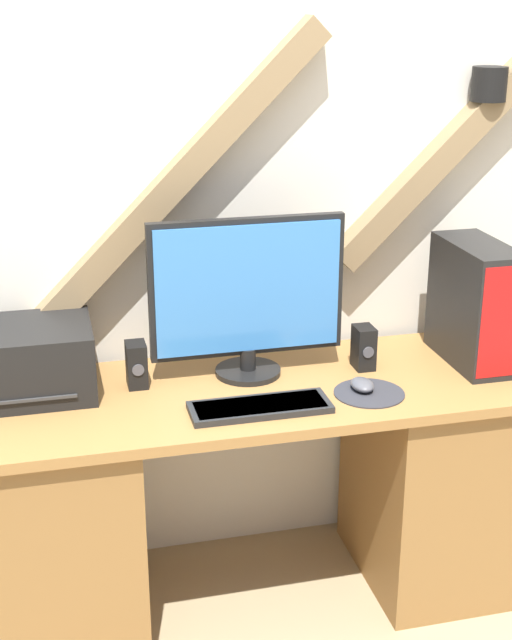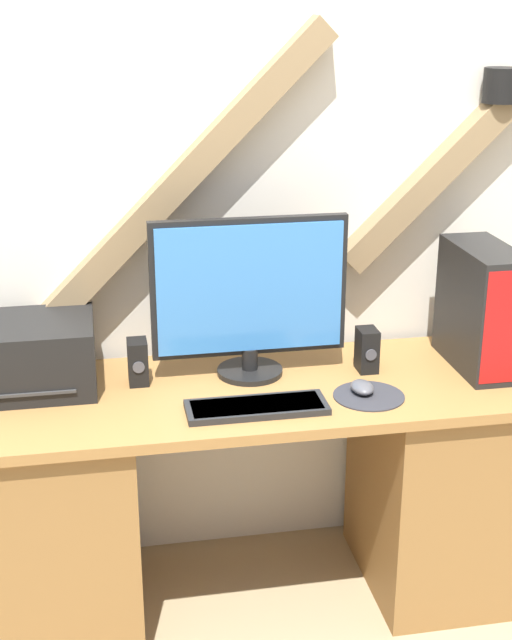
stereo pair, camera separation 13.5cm
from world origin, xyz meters
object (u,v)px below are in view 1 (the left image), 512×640
at_px(speaker_left, 137,365).
at_px(monitor, 248,294).
at_px(keyboard, 260,407).
at_px(mouse, 362,385).
at_px(printer, 26,361).
at_px(computer_tower, 475,304).
at_px(speaker_right, 364,347).

bearing_deg(speaker_left, monitor, 1.71).
height_order(keyboard, mouse, mouse).
distance_m(keyboard, speaker_left, 0.39).
relative_size(monitor, printer, 1.56).
height_order(keyboard, computer_tower, computer_tower).
xyz_separation_m(monitor, speaker_right, (0.34, -0.04, -0.18)).
height_order(mouse, printer, printer).
xyz_separation_m(mouse, speaker_right, (0.06, 0.16, 0.05)).
distance_m(computer_tower, speaker_left, 1.01).
bearing_deg(speaker_left, speaker_right, -2.62).
distance_m(mouse, printer, 0.93).
relative_size(monitor, computer_tower, 1.54).
height_order(keyboard, speaker_right, speaker_right).
bearing_deg(printer, monitor, -1.43).
xyz_separation_m(keyboard, speaker_left, (-0.30, 0.24, 0.05)).
relative_size(monitor, speaker_left, 4.36).
relative_size(keyboard, computer_tower, 1.04).
bearing_deg(speaker_right, mouse, -111.09).
bearing_deg(computer_tower, monitor, 174.38).
relative_size(monitor, speaker_right, 4.36).
distance_m(monitor, speaker_right, 0.39).
xyz_separation_m(mouse, printer, (-0.91, 0.21, 0.08)).
bearing_deg(keyboard, speaker_right, 29.46).
xyz_separation_m(monitor, mouse, (0.28, -0.20, -0.23)).
bearing_deg(mouse, keyboard, -170.51).
distance_m(keyboard, printer, 0.66).
xyz_separation_m(printer, speaker_left, (0.30, -0.03, -0.03)).
xyz_separation_m(speaker_left, speaker_right, (0.67, -0.03, 0.00)).
height_order(monitor, printer, monitor).
distance_m(computer_tower, speaker_right, 0.36).
bearing_deg(speaker_right, speaker_left, 177.38).
relative_size(mouse, speaker_left, 0.69).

